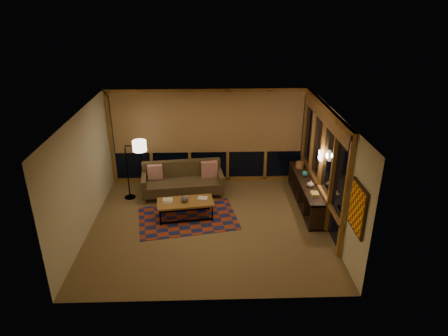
{
  "coord_description": "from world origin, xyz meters",
  "views": [
    {
      "loc": [
        0.09,
        -8.07,
        5.03
      ],
      "look_at": [
        0.37,
        0.55,
        1.23
      ],
      "focal_mm": 32.0,
      "sensor_mm": 36.0,
      "label": 1
    }
  ],
  "objects_px": {
    "floor_lamp": "(127,170)",
    "bookshelf": "(306,192)",
    "sofa": "(183,180)",
    "coffee_table": "(186,209)"
  },
  "relations": [
    {
      "from": "floor_lamp",
      "to": "bookshelf",
      "type": "bearing_deg",
      "value": -5.1
    },
    {
      "from": "coffee_table",
      "to": "floor_lamp",
      "type": "height_order",
      "value": "floor_lamp"
    },
    {
      "from": "sofa",
      "to": "bookshelf",
      "type": "relative_size",
      "value": 0.8
    },
    {
      "from": "sofa",
      "to": "coffee_table",
      "type": "distance_m",
      "value": 1.22
    },
    {
      "from": "sofa",
      "to": "bookshelf",
      "type": "xyz_separation_m",
      "value": [
        3.19,
        -0.59,
        -0.1
      ]
    },
    {
      "from": "sofa",
      "to": "floor_lamp",
      "type": "distance_m",
      "value": 1.47
    },
    {
      "from": "coffee_table",
      "to": "bookshelf",
      "type": "distance_m",
      "value": 3.11
    },
    {
      "from": "floor_lamp",
      "to": "bookshelf",
      "type": "relative_size",
      "value": 0.61
    },
    {
      "from": "sofa",
      "to": "floor_lamp",
      "type": "bearing_deg",
      "value": 177.33
    },
    {
      "from": "floor_lamp",
      "to": "bookshelf",
      "type": "distance_m",
      "value": 4.65
    }
  ]
}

